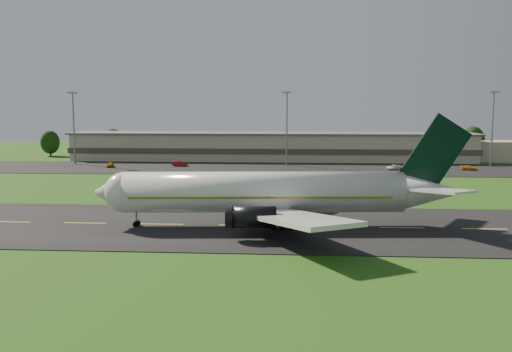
# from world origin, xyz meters

# --- Properties ---
(ground) EXTENTS (360.00, 360.00, 0.00)m
(ground) POSITION_xyz_m (0.00, 0.00, 0.00)
(ground) COLOR #1C4611
(ground) RESTS_ON ground
(taxiway) EXTENTS (220.00, 30.00, 0.10)m
(taxiway) POSITION_xyz_m (0.00, 0.00, 0.05)
(taxiway) COLOR black
(taxiway) RESTS_ON ground
(apron) EXTENTS (260.00, 30.00, 0.10)m
(apron) POSITION_xyz_m (0.00, 72.00, 0.05)
(apron) COLOR black
(apron) RESTS_ON ground
(airliner) EXTENTS (51.28, 42.04, 15.57)m
(airliner) POSITION_xyz_m (4.11, 0.07, 4.66)
(airliner) COLOR white
(airliner) RESTS_ON ground
(terminal) EXTENTS (145.00, 16.00, 8.40)m
(terminal) POSITION_xyz_m (6.40, 96.18, 3.99)
(terminal) COLOR #B7AA8C
(terminal) RESTS_ON ground
(light_mast_west) EXTENTS (2.40, 1.20, 20.35)m
(light_mast_west) POSITION_xyz_m (-55.00, 80.00, 12.74)
(light_mast_west) COLOR gray
(light_mast_west) RESTS_ON ground
(light_mast_centre) EXTENTS (2.40, 1.20, 20.35)m
(light_mast_centre) POSITION_xyz_m (5.00, 80.00, 12.74)
(light_mast_centre) COLOR gray
(light_mast_centre) RESTS_ON ground
(light_mast_east) EXTENTS (2.40, 1.20, 20.35)m
(light_mast_east) POSITION_xyz_m (60.00, 80.00, 12.74)
(light_mast_east) COLOR gray
(light_mast_east) RESTS_ON ground
(tree_line) EXTENTS (197.04, 8.93, 10.34)m
(tree_line) POSITION_xyz_m (37.84, 106.08, 4.95)
(tree_line) COLOR black
(tree_line) RESTS_ON ground
(service_vehicle_a) EXTENTS (2.21, 4.14, 1.34)m
(service_vehicle_a) POSITION_xyz_m (-42.15, 72.02, 0.77)
(service_vehicle_a) COLOR #C0790B
(service_vehicle_a) RESTS_ON apron
(service_vehicle_b) EXTENTS (4.43, 2.44, 1.38)m
(service_vehicle_b) POSITION_xyz_m (-23.92, 75.38, 0.79)
(service_vehicle_b) COLOR #A40A13
(service_vehicle_b) RESTS_ON apron
(service_vehicle_c) EXTENTS (4.50, 4.54, 1.22)m
(service_vehicle_c) POSITION_xyz_m (32.74, 71.48, 0.71)
(service_vehicle_c) COLOR white
(service_vehicle_c) RESTS_ON apron
(service_vehicle_d) EXTENTS (4.32, 2.93, 1.16)m
(service_vehicle_d) POSITION_xyz_m (51.84, 71.28, 0.68)
(service_vehicle_d) COLOR orange
(service_vehicle_d) RESTS_ON apron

